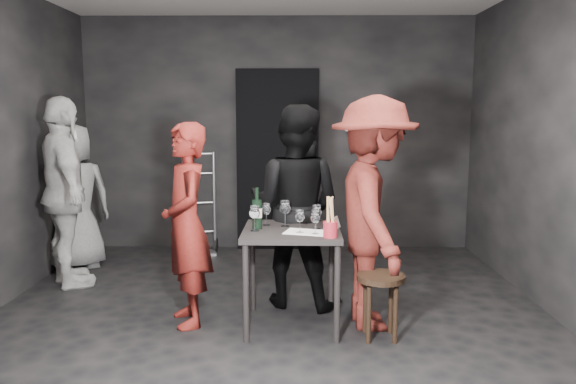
{
  "coord_description": "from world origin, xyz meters",
  "views": [
    {
      "loc": [
        0.2,
        -4.09,
        1.62
      ],
      "look_at": [
        0.15,
        0.25,
        0.99
      ],
      "focal_mm": 35.0,
      "sensor_mm": 36.0,
      "label": 1
    }
  ],
  "objects_px": {
    "breadstick_cup": "(330,218)",
    "man_maroon": "(374,195)",
    "bystander_cream": "(64,177)",
    "tasting_table": "(292,242)",
    "woman_black": "(295,195)",
    "hand_truck": "(199,235)",
    "stool": "(381,288)",
    "bystander_grey": "(75,197)",
    "server_red": "(186,222)",
    "wine_bottle": "(257,213)"
  },
  "relations": [
    {
      "from": "tasting_table",
      "to": "bystander_grey",
      "type": "height_order",
      "value": "bystander_grey"
    },
    {
      "from": "server_red",
      "to": "bystander_grey",
      "type": "bearing_deg",
      "value": -156.97
    },
    {
      "from": "bystander_cream",
      "to": "man_maroon",
      "type": "bearing_deg",
      "value": -142.57
    },
    {
      "from": "server_red",
      "to": "breadstick_cup",
      "type": "height_order",
      "value": "server_red"
    },
    {
      "from": "tasting_table",
      "to": "server_red",
      "type": "height_order",
      "value": "server_red"
    },
    {
      "from": "bystander_grey",
      "to": "breadstick_cup",
      "type": "distance_m",
      "value": 3.09
    },
    {
      "from": "woman_black",
      "to": "bystander_grey",
      "type": "height_order",
      "value": "woman_black"
    },
    {
      "from": "hand_truck",
      "to": "stool",
      "type": "xyz_separation_m",
      "value": [
        1.71,
        -2.43,
        0.16
      ]
    },
    {
      "from": "hand_truck",
      "to": "woman_black",
      "type": "relative_size",
      "value": 0.62
    },
    {
      "from": "man_maroon",
      "to": "bystander_cream",
      "type": "relative_size",
      "value": 0.98
    },
    {
      "from": "server_red",
      "to": "man_maroon",
      "type": "distance_m",
      "value": 1.42
    },
    {
      "from": "tasting_table",
      "to": "wine_bottle",
      "type": "xyz_separation_m",
      "value": [
        -0.26,
        0.01,
        0.22
      ]
    },
    {
      "from": "stool",
      "to": "bystander_cream",
      "type": "bearing_deg",
      "value": 156.24
    },
    {
      "from": "bystander_grey",
      "to": "tasting_table",
      "type": "bearing_deg",
      "value": 109.09
    },
    {
      "from": "hand_truck",
      "to": "tasting_table",
      "type": "xyz_separation_m",
      "value": [
        1.07,
        -2.19,
        0.44
      ]
    },
    {
      "from": "bystander_cream",
      "to": "breadstick_cup",
      "type": "relative_size",
      "value": 6.68
    },
    {
      "from": "hand_truck",
      "to": "stool",
      "type": "bearing_deg",
      "value": -68.17
    },
    {
      "from": "tasting_table",
      "to": "hand_truck",
      "type": "bearing_deg",
      "value": 116.1
    },
    {
      "from": "stool",
      "to": "man_maroon",
      "type": "distance_m",
      "value": 0.68
    },
    {
      "from": "hand_truck",
      "to": "bystander_grey",
      "type": "bearing_deg",
      "value": -164.06
    },
    {
      "from": "server_red",
      "to": "bystander_grey",
      "type": "relative_size",
      "value": 1.06
    },
    {
      "from": "breadstick_cup",
      "to": "man_maroon",
      "type": "bearing_deg",
      "value": 40.78
    },
    {
      "from": "tasting_table",
      "to": "stool",
      "type": "xyz_separation_m",
      "value": [
        0.64,
        -0.24,
        -0.28
      ]
    },
    {
      "from": "stool",
      "to": "bystander_cream",
      "type": "xyz_separation_m",
      "value": [
        -2.72,
        1.2,
        0.65
      ]
    },
    {
      "from": "bystander_cream",
      "to": "breadstick_cup",
      "type": "xyz_separation_m",
      "value": [
        2.36,
        -1.23,
        -0.14
      ]
    },
    {
      "from": "tasting_table",
      "to": "woman_black",
      "type": "bearing_deg",
      "value": 87.1
    },
    {
      "from": "man_maroon",
      "to": "wine_bottle",
      "type": "height_order",
      "value": "man_maroon"
    },
    {
      "from": "stool",
      "to": "server_red",
      "type": "bearing_deg",
      "value": 168.84
    },
    {
      "from": "bystander_cream",
      "to": "bystander_grey",
      "type": "xyz_separation_m",
      "value": [
        -0.14,
        0.58,
        -0.28
      ]
    },
    {
      "from": "breadstick_cup",
      "to": "hand_truck",
      "type": "bearing_deg",
      "value": 118.6
    },
    {
      "from": "server_red",
      "to": "bystander_cream",
      "type": "relative_size",
      "value": 0.77
    },
    {
      "from": "bystander_cream",
      "to": "breadstick_cup",
      "type": "bearing_deg",
      "value": -151.04
    },
    {
      "from": "hand_truck",
      "to": "breadstick_cup",
      "type": "relative_size",
      "value": 3.77
    },
    {
      "from": "wine_bottle",
      "to": "breadstick_cup",
      "type": "xyz_separation_m",
      "value": [
        0.53,
        -0.28,
        0.02
      ]
    },
    {
      "from": "bystander_cream",
      "to": "bystander_grey",
      "type": "height_order",
      "value": "bystander_cream"
    },
    {
      "from": "stool",
      "to": "woman_black",
      "type": "distance_m",
      "value": 1.11
    },
    {
      "from": "breadstick_cup",
      "to": "bystander_cream",
      "type": "bearing_deg",
      "value": 152.37
    },
    {
      "from": "tasting_table",
      "to": "bystander_cream",
      "type": "distance_m",
      "value": 2.33
    },
    {
      "from": "man_maroon",
      "to": "breadstick_cup",
      "type": "height_order",
      "value": "man_maroon"
    },
    {
      "from": "bystander_cream",
      "to": "bystander_grey",
      "type": "distance_m",
      "value": 0.66
    },
    {
      "from": "hand_truck",
      "to": "woman_black",
      "type": "bearing_deg",
      "value": -70.32
    },
    {
      "from": "stool",
      "to": "tasting_table",
      "type": "bearing_deg",
      "value": 159.53
    },
    {
      "from": "tasting_table",
      "to": "woman_black",
      "type": "height_order",
      "value": "woman_black"
    },
    {
      "from": "woman_black",
      "to": "server_red",
      "type": "bearing_deg",
      "value": 47.03
    },
    {
      "from": "tasting_table",
      "to": "bystander_grey",
      "type": "relative_size",
      "value": 0.5
    },
    {
      "from": "bystander_cream",
      "to": "woman_black",
      "type": "bearing_deg",
      "value": -135.78
    },
    {
      "from": "tasting_table",
      "to": "woman_black",
      "type": "distance_m",
      "value": 0.57
    },
    {
      "from": "man_maroon",
      "to": "breadstick_cup",
      "type": "relative_size",
      "value": 6.53
    },
    {
      "from": "bystander_cream",
      "to": "wine_bottle",
      "type": "bearing_deg",
      "value": -150.98
    },
    {
      "from": "tasting_table",
      "to": "bystander_cream",
      "type": "height_order",
      "value": "bystander_cream"
    }
  ]
}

